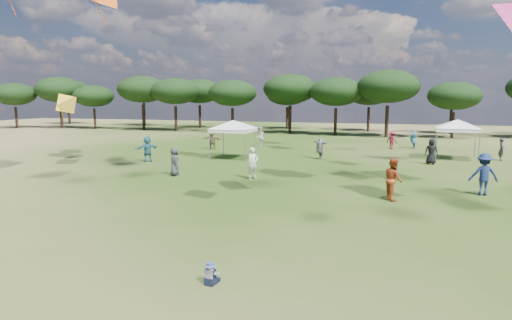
{
  "coord_description": "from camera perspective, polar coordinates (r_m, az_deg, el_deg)",
  "views": [
    {
      "loc": [
        3.65,
        -6.76,
        4.38
      ],
      "look_at": [
        -0.36,
        6.0,
        2.44
      ],
      "focal_mm": 30.0,
      "sensor_mm": 36.0,
      "label": 1
    }
  ],
  "objects": [
    {
      "name": "tree_line",
      "position": [
        54.19,
        16.3,
        9.02
      ],
      "size": [
        108.78,
        17.63,
        7.77
      ],
      "color": "black",
      "rests_on": "ground"
    },
    {
      "name": "tent_left",
      "position": [
        31.02,
        -3.04,
        5.09
      ],
      "size": [
        5.7,
        5.7,
        3.11
      ],
      "rotation": [
        0.0,
        0.0,
        -0.0
      ],
      "color": "gray",
      "rests_on": "ground"
    },
    {
      "name": "tent_right",
      "position": [
        33.88,
        25.31,
        4.71
      ],
      "size": [
        5.78,
        5.78,
        3.18
      ],
      "rotation": [
        0.0,
        0.0,
        -0.07
      ],
      "color": "gray",
      "rests_on": "ground"
    },
    {
      "name": "toddler",
      "position": [
        10.52,
        -6.02,
        -14.94
      ],
      "size": [
        0.38,
        0.41,
        0.55
      ],
      "rotation": [
        0.0,
        0.0,
        -0.12
      ],
      "color": "black",
      "rests_on": "ground"
    },
    {
      "name": "festival_crowd",
      "position": [
        29.86,
        11.73,
        1.32
      ],
      "size": [
        30.55,
        22.27,
        1.93
      ],
      "color": "#265772",
      "rests_on": "ground"
    }
  ]
}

